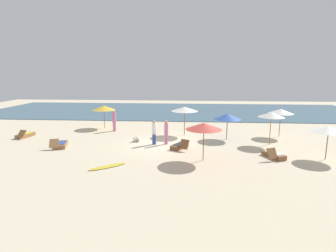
{
  "coord_description": "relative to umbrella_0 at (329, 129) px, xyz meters",
  "views": [
    {
      "loc": [
        1.91,
        -18.39,
        5.04
      ],
      "look_at": [
        0.43,
        1.25,
        1.1
      ],
      "focal_mm": 28.91,
      "sensor_mm": 36.0,
      "label": 1
    }
  ],
  "objects": [
    {
      "name": "ground_plane",
      "position": [
        -10.01,
        2.51,
        -1.8
      ],
      "size": [
        60.0,
        60.0,
        0.0
      ],
      "primitive_type": "plane",
      "color": "beige"
    },
    {
      "name": "ocean_water",
      "position": [
        -10.01,
        19.51,
        -1.77
      ],
      "size": [
        48.0,
        16.0,
        0.06
      ],
      "primitive_type": "cube",
      "color": "#3D6075",
      "rests_on": "ground_plane"
    },
    {
      "name": "umbrella_0",
      "position": [
        0.0,
        0.0,
        0.0
      ],
      "size": [
        1.95,
        1.95,
        1.97
      ],
      "color": "brown",
      "rests_on": "ground_plane"
    },
    {
      "name": "umbrella_1",
      "position": [
        -15.73,
        7.96,
        0.05
      ],
      "size": [
        2.05,
        2.05,
        2.06
      ],
      "color": "brown",
      "rests_on": "ground_plane"
    },
    {
      "name": "umbrella_2",
      "position": [
        -5.14,
        4.5,
        -0.05
      ],
      "size": [
        2.05,
        2.05,
        1.96
      ],
      "color": "brown",
      "rests_on": "ground_plane"
    },
    {
      "name": "umbrella_3",
      "position": [
        -2.32,
        3.17,
        0.32
      ],
      "size": [
        1.81,
        1.81,
        2.3
      ],
      "color": "olive",
      "rests_on": "ground_plane"
    },
    {
      "name": "umbrella_4",
      "position": [
        -7.2,
        -0.76,
        0.22
      ],
      "size": [
        2.08,
        2.08,
        2.22
      ],
      "color": "brown",
      "rests_on": "ground_plane"
    },
    {
      "name": "umbrella_5",
      "position": [
        -8.38,
        5.7,
        0.32
      ],
      "size": [
        2.16,
        2.16,
        2.31
      ],
      "color": "brown",
      "rests_on": "ground_plane"
    },
    {
      "name": "umbrella_6",
      "position": [
        -0.85,
        5.7,
        0.22
      ],
      "size": [
        1.93,
        1.93,
        2.2
      ],
      "color": "brown",
      "rests_on": "ground_plane"
    },
    {
      "name": "lounger_0",
      "position": [
        -16.74,
        1.39,
        -1.63
      ],
      "size": [
        1.05,
        1.79,
        0.68
      ],
      "color": "olive",
      "rests_on": "ground_plane"
    },
    {
      "name": "lounger_1",
      "position": [
        -2.97,
        0.04,
        -1.63
      ],
      "size": [
        1.23,
        1.74,
        0.74
      ],
      "color": "brown",
      "rests_on": "ground_plane"
    },
    {
      "name": "lounger_2",
      "position": [
        -8.62,
        1.65,
        -1.63
      ],
      "size": [
        1.29,
        1.72,
        0.74
      ],
      "color": "brown",
      "rests_on": "ground_plane"
    },
    {
      "name": "lounger_3",
      "position": [
        -20.87,
        3.89,
        -1.63
      ],
      "size": [
        0.97,
        1.78,
        0.69
      ],
      "color": "olive",
      "rests_on": "ground_plane"
    },
    {
      "name": "person_0",
      "position": [
        -14.47,
        6.72,
        -0.89
      ],
      "size": [
        0.36,
        0.36,
        1.79
      ],
      "color": "#D17299",
      "rests_on": "ground_plane"
    },
    {
      "name": "person_1",
      "position": [
        -10.47,
        2.58,
        -0.93
      ],
      "size": [
        0.35,
        0.35,
        1.71
      ],
      "color": "#2D4C8C",
      "rests_on": "ground_plane"
    },
    {
      "name": "person_2",
      "position": [
        -9.63,
        2.69,
        -0.92
      ],
      "size": [
        0.31,
        0.31,
        1.72
      ],
      "color": "#D17299",
      "rests_on": "ground_plane"
    },
    {
      "name": "dog",
      "position": [
        -11.83,
        3.28,
        -1.61
      ],
      "size": [
        0.65,
        0.8,
        0.38
      ],
      "color": "silver",
      "rests_on": "ground_plane"
    },
    {
      "name": "surfboard",
      "position": [
        -12.39,
        -2.28,
        -1.77
      ],
      "size": [
        1.98,
        1.7,
        0.07
      ],
      "color": "gold",
      "rests_on": "ground_plane"
    }
  ]
}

